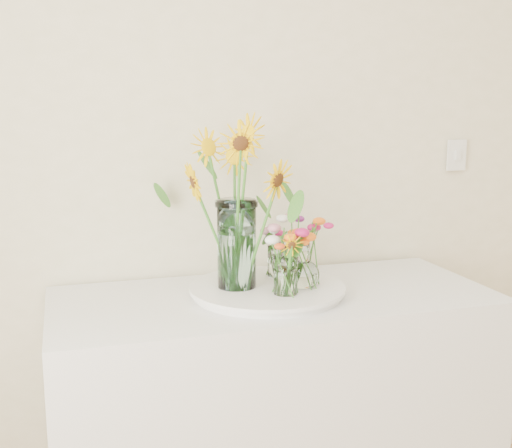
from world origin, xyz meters
name	(u,v)px	position (x,y,z in m)	size (l,w,h in m)	color
counter	(274,424)	(-0.38, 1.93, 0.45)	(1.40, 0.60, 0.90)	white
tray	(267,291)	(-0.41, 1.93, 0.91)	(0.47, 0.47, 0.03)	white
mason_jar	(237,244)	(-0.50, 1.95, 1.07)	(0.12, 0.12, 0.28)	silver
sunflower_bouquet	(236,204)	(-0.50, 1.95, 1.19)	(0.53, 0.53, 0.54)	#FFC605
small_vase_a	(286,276)	(-0.38, 1.83, 0.99)	(0.07, 0.07, 0.12)	white
wildflower_posy_a	(286,261)	(-0.38, 1.83, 1.03)	(0.20, 0.20, 0.21)	orange
small_vase_b	(304,265)	(-0.30, 1.89, 1.00)	(0.10, 0.10, 0.15)	white
wildflower_posy_b	(304,252)	(-0.30, 1.89, 1.04)	(0.21, 0.21, 0.24)	orange
small_vase_c	(277,261)	(-0.34, 2.03, 0.98)	(0.06, 0.06, 0.11)	white
wildflower_posy_c	(277,248)	(-0.34, 2.03, 1.02)	(0.18, 0.18, 0.20)	orange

